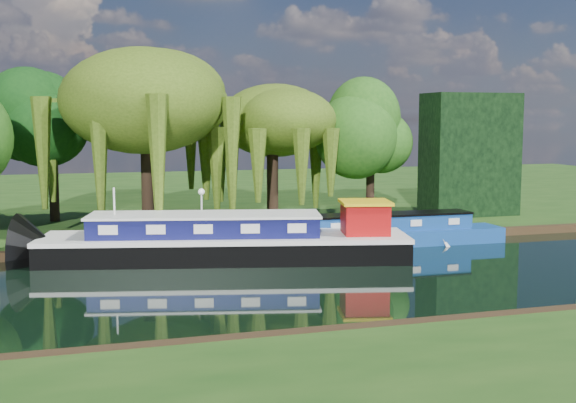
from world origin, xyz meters
name	(u,v)px	position (x,y,z in m)	size (l,w,h in m)	color
ground	(235,286)	(0.00, 0.00, 0.00)	(120.00, 120.00, 0.00)	black
far_bank	(149,196)	(0.00, 34.00, 0.23)	(120.00, 52.00, 0.45)	#173B10
dutch_barge	(228,241)	(0.89, 5.38, 0.92)	(17.95, 7.79, 3.69)	black
narrowboat	(390,233)	(10.13, 6.98, 0.66)	(12.80, 2.31, 1.86)	navy
white_cruiser	(437,245)	(12.62, 6.34, 0.00)	(1.75, 2.03, 1.07)	silver
willow_left	(146,104)	(-2.08, 13.69, 7.61)	(8.22, 8.22, 9.86)	black
willow_right	(272,132)	(5.54, 14.18, 6.01)	(6.26, 6.26, 7.62)	black
tree_far_mid	(52,125)	(-7.32, 18.57, 6.38)	(5.25, 5.25, 8.60)	black
tree_far_right	(371,135)	(12.11, 14.42, 5.73)	(4.69, 4.69, 7.67)	black
conifer_hedge	(470,154)	(19.00, 14.00, 4.45)	(6.00, 3.00, 8.00)	black
lamppost	(201,199)	(0.50, 10.50, 2.42)	(0.36, 0.36, 2.56)	silver
mooring_posts	(190,233)	(-0.50, 8.40, 0.95)	(19.16, 0.16, 1.00)	silver
reeds_near	(485,306)	(6.87, -7.57, 0.55)	(33.70, 1.50, 1.10)	#205115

